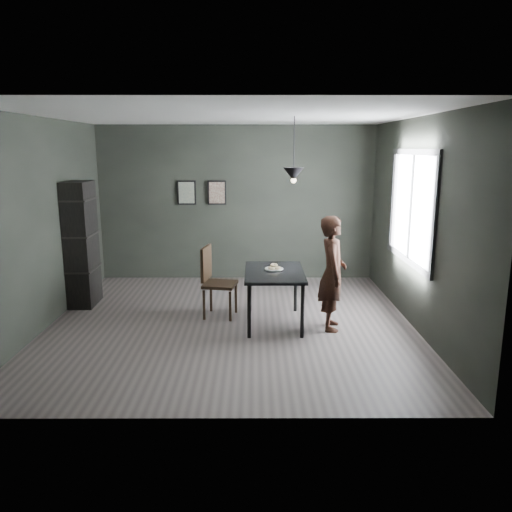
{
  "coord_description": "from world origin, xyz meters",
  "views": [
    {
      "loc": [
        0.33,
        -6.6,
        2.39
      ],
      "look_at": [
        0.35,
        0.05,
        0.95
      ],
      "focal_mm": 35.0,
      "sensor_mm": 36.0,
      "label": 1
    }
  ],
  "objects_px": {
    "cafe_table": "(274,277)",
    "wood_chair": "(214,277)",
    "pendant_lamp": "(294,174)",
    "woman": "(332,273)",
    "white_plate": "(274,269)",
    "shelf_unit": "(81,244)"
  },
  "relations": [
    {
      "from": "woman",
      "to": "shelf_unit",
      "type": "height_order",
      "value": "shelf_unit"
    },
    {
      "from": "shelf_unit",
      "to": "white_plate",
      "type": "bearing_deg",
      "value": -16.75
    },
    {
      "from": "pendant_lamp",
      "to": "wood_chair",
      "type": "bearing_deg",
      "value": 168.27
    },
    {
      "from": "cafe_table",
      "to": "white_plate",
      "type": "bearing_deg",
      "value": 90.99
    },
    {
      "from": "woman",
      "to": "pendant_lamp",
      "type": "distance_m",
      "value": 1.41
    },
    {
      "from": "white_plate",
      "to": "woman",
      "type": "bearing_deg",
      "value": -18.88
    },
    {
      "from": "cafe_table",
      "to": "shelf_unit",
      "type": "bearing_deg",
      "value": 162.95
    },
    {
      "from": "pendant_lamp",
      "to": "cafe_table",
      "type": "bearing_deg",
      "value": -158.2
    },
    {
      "from": "cafe_table",
      "to": "white_plate",
      "type": "height_order",
      "value": "white_plate"
    },
    {
      "from": "cafe_table",
      "to": "woman",
      "type": "distance_m",
      "value": 0.79
    },
    {
      "from": "shelf_unit",
      "to": "pendant_lamp",
      "type": "bearing_deg",
      "value": -15.12
    },
    {
      "from": "wood_chair",
      "to": "shelf_unit",
      "type": "xyz_separation_m",
      "value": [
        -2.06,
        0.57,
        0.37
      ]
    },
    {
      "from": "cafe_table",
      "to": "woman",
      "type": "xyz_separation_m",
      "value": [
        0.76,
        -0.19,
        0.1
      ]
    },
    {
      "from": "cafe_table",
      "to": "pendant_lamp",
      "type": "bearing_deg",
      "value": 21.8
    },
    {
      "from": "white_plate",
      "to": "pendant_lamp",
      "type": "height_order",
      "value": "pendant_lamp"
    },
    {
      "from": "woman",
      "to": "wood_chair",
      "type": "distance_m",
      "value": 1.71
    },
    {
      "from": "white_plate",
      "to": "wood_chair",
      "type": "relative_size",
      "value": 0.22
    },
    {
      "from": "white_plate",
      "to": "woman",
      "type": "xyz_separation_m",
      "value": [
        0.77,
        -0.26,
        0.01
      ]
    },
    {
      "from": "wood_chair",
      "to": "pendant_lamp",
      "type": "relative_size",
      "value": 1.18
    },
    {
      "from": "cafe_table",
      "to": "wood_chair",
      "type": "height_order",
      "value": "wood_chair"
    },
    {
      "from": "white_plate",
      "to": "wood_chair",
      "type": "distance_m",
      "value": 0.91
    },
    {
      "from": "pendant_lamp",
      "to": "woman",
      "type": "bearing_deg",
      "value": -29.22
    }
  ]
}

